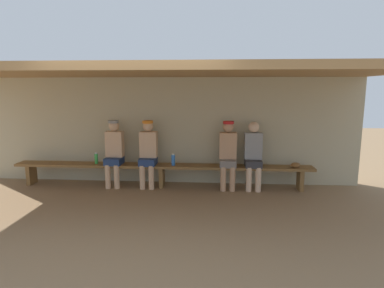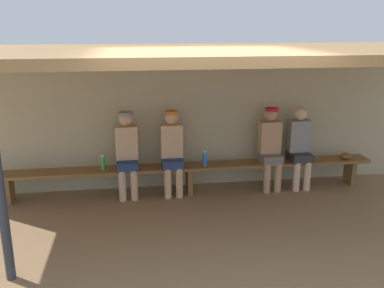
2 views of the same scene
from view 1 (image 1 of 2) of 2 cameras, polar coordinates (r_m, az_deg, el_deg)
The scene contains 11 objects.
ground_plane at distance 5.22m, azimuth -8.20°, elevation -12.55°, with size 24.00×24.00×0.00m, color #8C6D4C.
back_wall at distance 6.85m, azimuth -4.86°, elevation 2.43°, with size 8.00×0.20×2.20m, color #B7AD8C.
dugout_roof at distance 5.52m, azimuth -7.20°, elevation 12.69°, with size 8.00×2.80×0.12m, color #9E7547.
bench at distance 6.54m, azimuth -5.39°, elevation -4.28°, with size 6.00×0.36×0.46m.
player_in_white at distance 6.52m, azimuth -7.77°, elevation -1.15°, with size 0.34×0.42×1.34m.
player_in_red at distance 6.70m, azimuth -13.62°, elevation -1.04°, with size 0.34×0.42×1.34m.
player_shirtless_tan at distance 6.38m, azimuth 6.38°, elevation -1.35°, with size 0.34×0.42×1.34m.
player_rightmost at distance 6.43m, azimuth 10.79°, elevation -1.55°, with size 0.34×0.42×1.34m.
water_bottle_orange at distance 6.85m, azimuth -16.59°, elevation -2.46°, with size 0.07×0.07×0.23m.
water_bottle_green at distance 6.43m, azimuth -3.35°, elevation -2.80°, with size 0.07×0.07×0.24m.
baseball_glove_worn at distance 6.60m, azimuth 17.83°, elevation -3.55°, with size 0.24×0.17×0.09m, color brown.
Camera 1 is at (1.07, -4.71, 1.98)m, focal length 30.15 mm.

